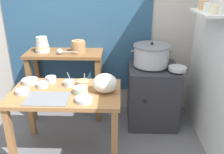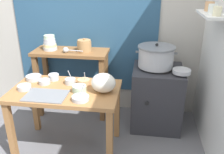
{
  "view_description": "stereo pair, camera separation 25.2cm",
  "coord_description": "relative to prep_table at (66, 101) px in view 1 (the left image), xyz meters",
  "views": [
    {
      "loc": [
        0.39,
        -2.09,
        1.8
      ],
      "look_at": [
        0.32,
        0.23,
        0.82
      ],
      "focal_mm": 39.09,
      "sensor_mm": 36.0,
      "label": 1
    },
    {
      "loc": [
        0.64,
        -2.07,
        1.8
      ],
      "look_at": [
        0.32,
        0.23,
        0.82
      ],
      "focal_mm": 39.09,
      "sensor_mm": 36.0,
      "label": 2
    }
  ],
  "objects": [
    {
      "name": "steamer_pot",
      "position": [
        0.92,
        0.64,
        0.3
      ],
      "size": [
        0.48,
        0.44,
        0.29
      ],
      "color": "#B7BABF",
      "rests_on": "stove_block"
    },
    {
      "name": "clay_pot",
      "position": [
        0.02,
        0.75,
        0.36
      ],
      "size": [
        0.18,
        0.18,
        0.17
      ],
      "color": "#A37A4C",
      "rests_on": "back_shelf_table"
    },
    {
      "name": "prep_bowl_1",
      "position": [
        0.22,
        -0.2,
        0.13
      ],
      "size": [
        0.16,
        0.16,
        0.16
      ],
      "color": "#B7BABF",
      "rests_on": "prep_table"
    },
    {
      "name": "back_shelf_table",
      "position": [
        -0.16,
        0.75,
        0.07
      ],
      "size": [
        0.96,
        0.4,
        0.9
      ],
      "color": "brown",
      "rests_on": "ground"
    },
    {
      "name": "ladle",
      "position": [
        -0.18,
        0.66,
        0.33
      ],
      "size": [
        0.26,
        0.07,
        0.07
      ],
      "color": "#B7BABF",
      "rests_on": "back_shelf_table"
    },
    {
      "name": "wall_back",
      "position": [
        0.23,
        1.01,
        0.69
      ],
      "size": [
        4.4,
        0.12,
        2.6
      ],
      "color": "#B2ADA3",
      "rests_on": "ground"
    },
    {
      "name": "wide_pan",
      "position": [
        1.2,
        0.47,
        0.19
      ],
      "size": [
        0.2,
        0.2,
        0.04
      ],
      "primitive_type": "cylinder",
      "color": "#B7BABF",
      "rests_on": "stove_block"
    },
    {
      "name": "prep_bowl_6",
      "position": [
        -0.41,
        -0.06,
        0.14
      ],
      "size": [
        0.14,
        0.14,
        0.05
      ],
      "color": "#B7BABF",
      "rests_on": "prep_table"
    },
    {
      "name": "serving_tray",
      "position": [
        -0.13,
        -0.17,
        0.12
      ],
      "size": [
        0.4,
        0.28,
        0.01
      ],
      "primitive_type": "cube",
      "color": "slate",
      "rests_on": "prep_table"
    },
    {
      "name": "prep_bowl_5",
      "position": [
        0.35,
        0.21,
        0.15
      ],
      "size": [
        0.12,
        0.12,
        0.07
      ],
      "color": "#E5C684",
      "rests_on": "prep_table"
    },
    {
      "name": "plastic_bag",
      "position": [
        0.4,
        -0.0,
        0.21
      ],
      "size": [
        0.24,
        0.2,
        0.2
      ],
      "primitive_type": "ellipsoid",
      "color": "silver",
      "rests_on": "prep_table"
    },
    {
      "name": "prep_bowl_7",
      "position": [
        0.01,
        0.14,
        0.14
      ],
      "size": [
        0.11,
        0.11,
        0.16
      ],
      "color": "#B7BABF",
      "rests_on": "prep_table"
    },
    {
      "name": "prep_bowl_4",
      "position": [
        0.16,
        0.13,
        0.15
      ],
      "size": [
        0.13,
        0.13,
        0.15
      ],
      "color": "tan",
      "rests_on": "prep_table"
    },
    {
      "name": "prep_bowl_0",
      "position": [
        -0.2,
        0.22,
        0.15
      ],
      "size": [
        0.11,
        0.11,
        0.07
      ],
      "color": "#B7BABF",
      "rests_on": "prep_table"
    },
    {
      "name": "bowl_stack_enamel",
      "position": [
        -0.43,
        0.75,
        0.38
      ],
      "size": [
        0.18,
        0.18,
        0.19
      ],
      "color": "#B7BABF",
      "rests_on": "back_shelf_table"
    },
    {
      "name": "prep_table",
      "position": [
        0.0,
        0.0,
        0.0
      ],
      "size": [
        1.1,
        0.66,
        0.72
      ],
      "color": "#9E6B3D",
      "rests_on": "ground"
    },
    {
      "name": "prep_bowl_2",
      "position": [
        0.16,
        -0.04,
        0.15
      ],
      "size": [
        0.14,
        0.14,
        0.07
      ],
      "color": "#B7D1AD",
      "rests_on": "prep_table"
    },
    {
      "name": "prep_bowl_3",
      "position": [
        -0.42,
        0.19,
        0.14
      ],
      "size": [
        0.17,
        0.17,
        0.05
      ],
      "color": "#B7BABF",
      "rests_on": "prep_table"
    },
    {
      "name": "prep_bowl_8",
      "position": [
        -0.26,
        0.1,
        0.14
      ],
      "size": [
        0.12,
        0.12,
        0.05
      ],
      "color": "#B7BABF",
      "rests_on": "prep_table"
    },
    {
      "name": "stove_block",
      "position": [
        0.96,
        0.62,
        -0.23
      ],
      "size": [
        0.6,
        0.61,
        0.78
      ],
      "color": "#2D2D33",
      "rests_on": "ground"
    }
  ]
}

